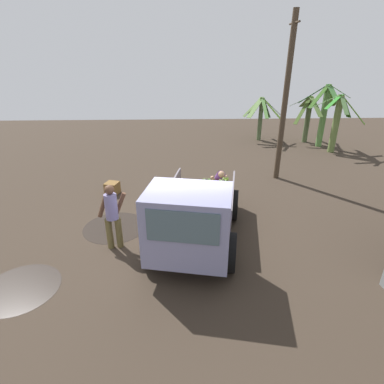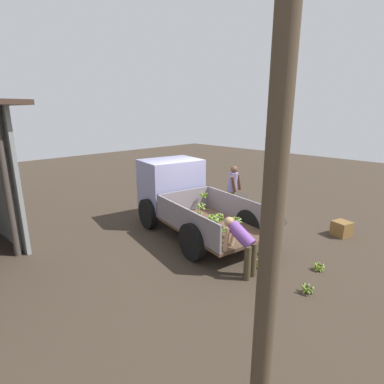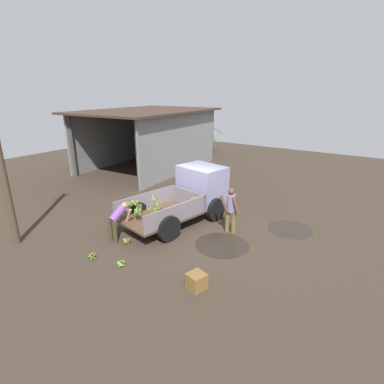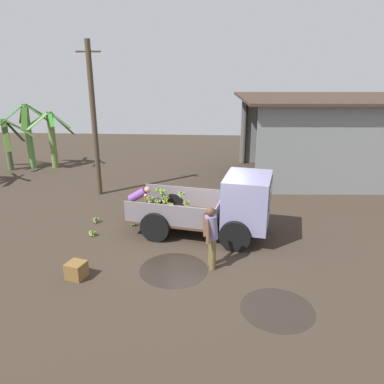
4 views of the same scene
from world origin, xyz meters
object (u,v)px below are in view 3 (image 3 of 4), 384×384
banana_bunch_on_ground_0 (121,263)px  banana_bunch_on_ground_2 (127,240)px  wooden_crate_0 (196,281)px  person_foreground_visitor (231,208)px  cargo_truck (194,191)px  banana_bunch_on_ground_1 (92,255)px  person_worker_loading (117,219)px

banana_bunch_on_ground_0 → banana_bunch_on_ground_2: size_ratio=1.01×
wooden_crate_0 → person_foreground_visitor: bearing=12.6°
wooden_crate_0 → banana_bunch_on_ground_0: bearing=98.9°
banana_bunch_on_ground_2 → banana_bunch_on_ground_0: bearing=-141.2°
banana_bunch_on_ground_0 → wooden_crate_0: wooden_crate_0 is taller
banana_bunch_on_ground_0 → person_foreground_visitor: bearing=-23.7°
banana_bunch_on_ground_2 → wooden_crate_0: bearing=-102.2°
banana_bunch_on_ground_2 → wooden_crate_0: size_ratio=0.56×
cargo_truck → banana_bunch_on_ground_2: bearing=-178.6°
person_foreground_visitor → banana_bunch_on_ground_1: bearing=-43.5°
banana_bunch_on_ground_0 → cargo_truck: bearing=4.1°
cargo_truck → banana_bunch_on_ground_1: bearing=-177.9°
person_foreground_visitor → wooden_crate_0: bearing=3.3°
person_worker_loading → wooden_crate_0: bearing=-102.1°
person_foreground_visitor → banana_bunch_on_ground_0: person_foreground_visitor is taller
banana_bunch_on_ground_1 → banana_bunch_on_ground_2: banana_bunch_on_ground_1 is taller
wooden_crate_0 → person_worker_loading: bearing=78.0°
person_foreground_visitor → banana_bunch_on_ground_0: bearing=-33.1°
cargo_truck → banana_bunch_on_ground_1: (-4.63, 0.74, -0.95)m
banana_bunch_on_ground_0 → banana_bunch_on_ground_1: size_ratio=1.00×
cargo_truck → banana_bunch_on_ground_0: (-4.42, -0.31, -0.96)m
person_foreground_visitor → banana_bunch_on_ground_1: size_ratio=6.92×
banana_bunch_on_ground_2 → person_worker_loading: bearing=79.2°
person_worker_loading → banana_bunch_on_ground_1: size_ratio=4.97×
banana_bunch_on_ground_1 → banana_bunch_on_ground_2: size_ratio=1.01×
person_foreground_visitor → banana_bunch_on_ground_2: size_ratio=6.98×
cargo_truck → banana_bunch_on_ground_0: size_ratio=18.52×
person_foreground_visitor → banana_bunch_on_ground_0: (-3.82, 1.68, -0.87)m
cargo_truck → banana_bunch_on_ground_1: 4.78m
cargo_truck → banana_bunch_on_ground_0: cargo_truck is taller
person_worker_loading → banana_bunch_on_ground_2: size_ratio=5.02×
person_foreground_visitor → banana_bunch_on_ground_2: bearing=-52.7°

